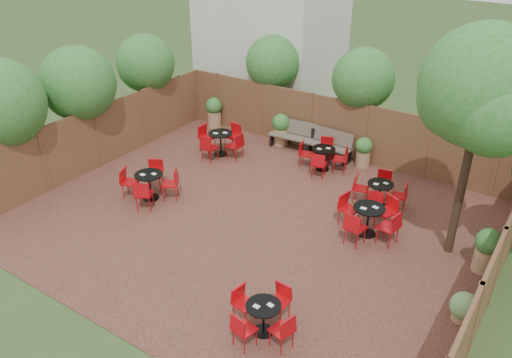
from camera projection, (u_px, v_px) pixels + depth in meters
The scene contains 12 objects.
ground at pixel (253, 221), 14.01m from camera, with size 80.00×80.00×0.00m, color #354F23.
courtyard_paving at pixel (253, 221), 14.01m from camera, with size 12.00×10.00×0.02m, color #391B17.
fence_back at pixel (337, 128), 17.20m from camera, with size 12.00×0.08×2.00m, color #52321E.
fence_left at pixel (97, 138), 16.47m from camera, with size 0.08×10.00×2.00m, color #52321E.
fence_right at pixel (495, 269), 10.60m from camera, with size 0.08×10.00×2.00m, color #52321E.
neighbour_building at pixel (272, 7), 20.18m from camera, with size 5.00×4.00×8.00m, color beige.
overhang_foliage at pixel (226, 89), 15.52m from camera, with size 15.53×10.67×2.51m.
courtyard_tree at pixel (481, 95), 10.89m from camera, with size 2.82×2.72×5.55m.
park_bench_left at pixel (293, 135), 17.87m from camera, with size 1.65×0.65×1.00m.
park_bench_right at pixel (329, 144), 17.19m from camera, with size 1.61×0.59×0.98m.
bistro_tables at pixel (277, 189), 14.64m from camera, with size 7.70×8.56×0.92m.
planters at pixel (313, 149), 16.62m from camera, with size 11.23×4.10×1.14m.
Camera 1 is at (6.62, -9.77, 7.64)m, focal length 36.32 mm.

